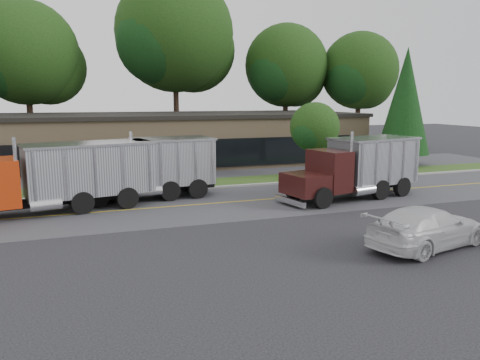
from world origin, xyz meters
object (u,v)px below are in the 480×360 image
at_px(dump_truck_blue, 154,167).
at_px(rally_car, 427,227).
at_px(dump_truck_red, 59,176).
at_px(dump_truck_maroon, 358,166).

distance_m(dump_truck_blue, rally_car, 14.94).
xyz_separation_m(dump_truck_red, rally_car, (13.27, -10.68, -1.03)).
distance_m(dump_truck_maroon, rally_car, 9.16).
bearing_deg(dump_truck_blue, rally_car, 118.81).
bearing_deg(dump_truck_blue, dump_truck_red, 13.40).
height_order(dump_truck_blue, rally_car, dump_truck_blue).
relative_size(dump_truck_red, rally_car, 2.03).
relative_size(dump_truck_red, dump_truck_maroon, 1.26).
relative_size(dump_truck_blue, rally_car, 1.46).
height_order(dump_truck_red, dump_truck_maroon, same).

